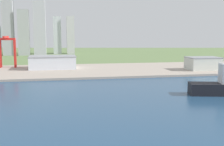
% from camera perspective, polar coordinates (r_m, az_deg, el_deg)
% --- Properties ---
extents(ground_plane, '(2400.00, 2400.00, 0.00)m').
position_cam_1_polar(ground_plane, '(209.84, 1.75, -6.22)').
color(ground_plane, '#627B49').
extents(water_bay, '(840.00, 360.00, 0.15)m').
position_cam_1_polar(water_bay, '(154.14, 6.62, -11.46)').
color(water_bay, navy).
rests_on(water_bay, ground).
extents(industrial_pier, '(840.00, 140.00, 2.50)m').
position_cam_1_polar(industrial_pier, '(394.45, -4.16, 0.53)').
color(industrial_pier, '#A6988A').
rests_on(industrial_pier, ground).
extents(port_crane_red, '(22.03, 36.83, 43.40)m').
position_cam_1_polar(port_crane_red, '(436.74, -19.42, 4.97)').
color(port_crane_red, red).
rests_on(port_crane_red, industrial_pier).
extents(warehouse_main, '(61.85, 42.04, 17.00)m').
position_cam_1_polar(warehouse_main, '(411.64, -11.28, 2.07)').
color(warehouse_main, silver).
rests_on(warehouse_main, industrial_pier).
extents(warehouse_annex, '(41.44, 29.02, 16.62)m').
position_cam_1_polar(warehouse_annex, '(406.70, 17.01, 1.78)').
color(warehouse_annex, silver).
rests_on(warehouse_annex, industrial_pier).
extents(distant_skyline, '(190.72, 64.79, 152.61)m').
position_cam_1_polar(distant_skyline, '(709.38, -15.31, 8.01)').
color(distant_skyline, '#B7B5BE').
rests_on(distant_skyline, ground).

